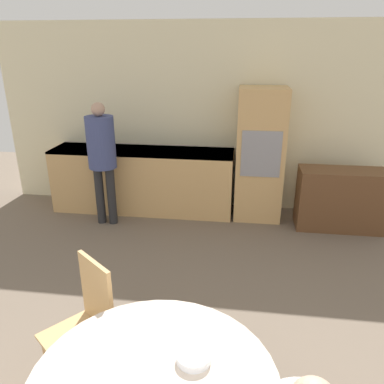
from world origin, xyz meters
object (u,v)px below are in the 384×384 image
at_px(chair_far_left, 87,319).
at_px(sideboard, 340,199).
at_px(oven_unit, 260,155).
at_px(person_standing, 102,151).
at_px(bowl_near, 194,357).

bearing_deg(chair_far_left, sideboard, 89.63).
bearing_deg(oven_unit, person_standing, -165.41).
bearing_deg(person_standing, sideboard, 5.11).
distance_m(oven_unit, person_standing, 2.10).
height_order(oven_unit, bowl_near, oven_unit).
xyz_separation_m(sideboard, person_standing, (-3.08, -0.28, 0.61)).
bearing_deg(person_standing, bowl_near, -62.08).
xyz_separation_m(chair_far_left, person_standing, (-0.79, 2.51, 0.49)).
height_order(oven_unit, sideboard, oven_unit).
xyz_separation_m(oven_unit, chair_far_left, (-1.24, -3.03, -0.37)).
bearing_deg(bowl_near, sideboard, 65.36).
bearing_deg(sideboard, person_standing, -174.89).
relative_size(person_standing, bowl_near, 8.99).
bearing_deg(person_standing, oven_unit, 14.59).
height_order(sideboard, chair_far_left, chair_far_left).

